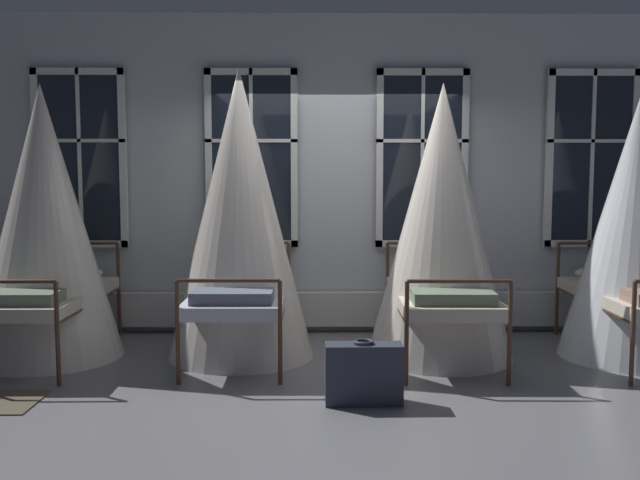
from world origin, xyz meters
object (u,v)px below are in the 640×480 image
cot_first (45,226)px  cot_third (441,226)px  suitcase_dark (364,373)px  cot_fourth (638,228)px  cot_second (240,218)px

cot_first → cot_third: size_ratio=1.00×
cot_third → suitcase_dark: bearing=150.1°
cot_first → cot_third: cot_third is taller
suitcase_dark → cot_first: bearing=153.7°
cot_fourth → suitcase_dark: cot_fourth is taller
cot_second → suitcase_dark: size_ratio=4.66×
cot_first → cot_third: (3.58, -0.03, 0.00)m
cot_first → cot_second: size_ratio=0.94×
suitcase_dark → cot_fourth: bearing=25.7°
cot_second → suitcase_dark: cot_second is taller
cot_first → suitcase_dark: (2.78, -1.34, -0.98)m
cot_second → cot_fourth: bearing=-91.1°
cot_first → cot_third: bearing=-90.7°
cot_first → cot_fourth: bearing=-91.0°
cot_first → cot_second: 1.76m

